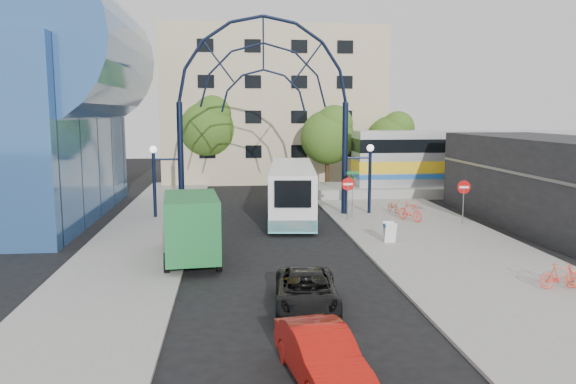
{
  "coord_description": "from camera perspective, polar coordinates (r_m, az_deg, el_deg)",
  "views": [
    {
      "loc": [
        -2.06,
        -20.02,
        6.37
      ],
      "look_at": [
        0.64,
        6.0,
        2.66
      ],
      "focal_mm": 35.0,
      "sensor_mm": 36.0,
      "label": 1
    }
  ],
  "objects": [
    {
      "name": "tree_north_a",
      "position": [
        46.71,
        4.19,
        5.89
      ],
      "size": [
        4.48,
        4.48,
        7.0
      ],
      "color": "#382314",
      "rests_on": "ground"
    },
    {
      "name": "train_car",
      "position": [
        47.59,
        21.75,
        3.32
      ],
      "size": [
        25.1,
        3.05,
        4.2
      ],
      "color": "#B7B7BC",
      "rests_on": "train_platform"
    },
    {
      "name": "apartment_block",
      "position": [
        55.15,
        -1.72,
        8.73
      ],
      "size": [
        20.0,
        12.1,
        14.0
      ],
      "color": "#CDAC8E",
      "rests_on": "ground"
    },
    {
      "name": "bike_near_b",
      "position": [
        33.37,
        12.32,
        -1.95
      ],
      "size": [
        1.34,
        1.87,
        1.11
      ],
      "primitive_type": "imported",
      "rotation": [
        0.0,
        0.0,
        0.5
      ],
      "color": "#FF4733",
      "rests_on": "sidewalk_east"
    },
    {
      "name": "gateway_arch",
      "position": [
        34.16,
        -2.51,
        11.73
      ],
      "size": [
        13.64,
        0.44,
        12.1
      ],
      "color": "black",
      "rests_on": "ground"
    },
    {
      "name": "tree_north_b",
      "position": [
        50.0,
        -8.06,
        6.73
      ],
      "size": [
        5.12,
        5.12,
        8.0
      ],
      "color": "#382314",
      "rests_on": "ground"
    },
    {
      "name": "bike_far_b",
      "position": [
        22.48,
        25.94,
        -7.67
      ],
      "size": [
        1.56,
        0.44,
        0.93
      ],
      "primitive_type": "imported",
      "rotation": [
        0.0,
        0.0,
        1.57
      ],
      "color": "#E73E2E",
      "rests_on": "sidewalk_east"
    },
    {
      "name": "commercial_block_east",
      "position": [
        35.25,
        24.95,
        1.01
      ],
      "size": [
        6.0,
        16.0,
        5.0
      ],
      "primitive_type": "cube",
      "color": "black",
      "rests_on": "ground"
    },
    {
      "name": "city_bus",
      "position": [
        34.27,
        0.41,
        0.17
      ],
      "size": [
        3.72,
        11.75,
        3.18
      ],
      "rotation": [
        0.0,
        0.0,
        -0.1
      ],
      "color": "white",
      "rests_on": "ground"
    },
    {
      "name": "train_platform",
      "position": [
        47.84,
        21.59,
        0.33
      ],
      "size": [
        32.0,
        5.0,
        0.8
      ],
      "primitive_type": "cube",
      "color": "gray",
      "rests_on": "ground"
    },
    {
      "name": "green_truck",
      "position": [
        24.53,
        -9.82,
        -3.55
      ],
      "size": [
        2.71,
        6.04,
        2.96
      ],
      "rotation": [
        0.0,
        0.0,
        0.1
      ],
      "color": "black",
      "rests_on": "ground"
    },
    {
      "name": "plaza_west",
      "position": [
        27.14,
        -15.24,
        -5.66
      ],
      "size": [
        5.0,
        50.0,
        0.12
      ],
      "primitive_type": "cube",
      "color": "gray",
      "rests_on": "ground"
    },
    {
      "name": "do_not_enter_sign",
      "position": [
        33.03,
        17.42,
        0.05
      ],
      "size": [
        0.76,
        0.07,
        2.48
      ],
      "color": "slate",
      "rests_on": "sidewalk_east"
    },
    {
      "name": "ground",
      "position": [
        21.11,
        -0.05,
        -9.49
      ],
      "size": [
        120.0,
        120.0,
        0.0
      ],
      "primitive_type": "plane",
      "color": "black",
      "rests_on": "ground"
    },
    {
      "name": "tree_north_c",
      "position": [
        50.05,
        10.59,
        5.54
      ],
      "size": [
        4.16,
        4.16,
        6.5
      ],
      "color": "#382314",
      "rests_on": "ground"
    },
    {
      "name": "red_sedan",
      "position": [
        13.91,
        3.42,
        -16.23
      ],
      "size": [
        2.02,
        4.13,
        1.3
      ],
      "primitive_type": "imported",
      "rotation": [
        0.0,
        0.0,
        0.17
      ],
      "color": "#A3100A",
      "rests_on": "ground"
    },
    {
      "name": "sandwich_board",
      "position": [
        27.68,
        10.29,
        -3.79
      ],
      "size": [
        0.55,
        0.61,
        0.99
      ],
      "color": "white",
      "rests_on": "sidewalk_east"
    },
    {
      "name": "street_name_sign",
      "position": [
        33.69,
        6.57,
        0.79
      ],
      "size": [
        0.7,
        0.7,
        2.8
      ],
      "color": "slate",
      "rests_on": "sidewalk_east"
    },
    {
      "name": "black_suv",
      "position": [
        18.56,
        1.9,
        -10.03
      ],
      "size": [
        2.39,
        4.53,
        1.21
      ],
      "primitive_type": "imported",
      "rotation": [
        0.0,
        0.0,
        -0.09
      ],
      "color": "black",
      "rests_on": "ground"
    },
    {
      "name": "sidewalk_east",
      "position": [
        26.8,
        16.4,
        -5.89
      ],
      "size": [
        8.0,
        56.0,
        0.12
      ],
      "primitive_type": "cube",
      "color": "gray",
      "rests_on": "ground"
    },
    {
      "name": "stop_sign",
      "position": [
        33.04,
        6.11,
        0.41
      ],
      "size": [
        0.8,
        0.07,
        2.5
      ],
      "color": "slate",
      "rests_on": "sidewalk_east"
    },
    {
      "name": "bike_near_a",
      "position": [
        36.01,
        10.67,
        -1.43
      ],
      "size": [
        0.75,
        1.57,
        0.79
      ],
      "primitive_type": "imported",
      "rotation": [
        0.0,
        0.0,
        0.15
      ],
      "color": "#D05129",
      "rests_on": "sidewalk_east"
    },
    {
      "name": "transit_hall",
      "position": [
        37.44,
        -26.9,
        7.71
      ],
      "size": [
        16.5,
        18.0,
        14.5
      ],
      "color": "#325C9A",
      "rests_on": "ground"
    }
  ]
}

